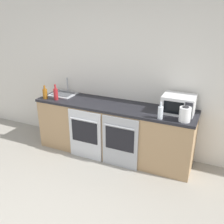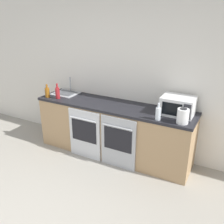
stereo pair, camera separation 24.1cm
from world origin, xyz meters
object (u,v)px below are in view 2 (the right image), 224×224
Objects in this scene: bottle_amber at (47,92)px; sink at (66,93)px; kettle at (183,116)px; oven_left at (85,134)px; oven_right at (118,143)px; bottle_clear at (158,113)px; microwave at (178,106)px; bottle_red at (58,93)px.

bottle_amber is 0.35m from sink.
oven_left is at bearing -175.07° from kettle.
bottle_clear is (0.56, 0.08, 0.56)m from oven_right.
bottle_clear reaches higher than bottle_amber.
bottle_clear is at bearing -0.95° from bottle_amber.
bottle_amber is at bearing 175.43° from oven_right.
microwave is 1.89× the size of bottle_clear.
oven_right is 3.65× the size of bottle_amber.
bottle_amber is at bearing -171.12° from bottle_red.
bottle_red is at bearing 173.25° from oven_right.
bottle_amber is 1.07× the size of kettle.
microwave reaches higher than oven_left.
oven_left is 0.92m from sink.
oven_right is 3.44× the size of bottle_clear.
bottle_amber reaches higher than oven_left.
microwave reaches higher than oven_right.
oven_left is 0.61m from oven_right.
bottle_amber is (-2.17, -0.29, -0.04)m from microwave.
oven_right is at bearing -4.57° from bottle_amber.
bottle_amber is at bearing 179.05° from bottle_clear.
microwave reaches higher than kettle.
bottle_red is (-1.97, -0.26, -0.03)m from microwave.
oven_right is 0.80m from bottle_clear.
sink is at bearing 172.28° from kettle.
oven_right is at bearing -171.71° from kettle.
sink reaches higher than microwave.
bottle_red is at bearing 179.55° from kettle.
oven_left is 1.60m from kettle.
bottle_amber is at bearing -172.33° from microwave.
bottle_amber is (-0.20, -0.03, -0.01)m from bottle_red.
sink is (0.15, 0.31, -0.07)m from bottle_amber.
bottle_red is 1.24× the size of kettle.
sink is at bearing 169.50° from bottle_clear.
sink reaches higher than bottle_amber.
oven_right is at bearing -6.75° from bottle_red.
oven_right is 1.04m from microwave.
sink is at bearing 147.68° from oven_left.
kettle is (2.11, -0.02, -0.00)m from bottle_red.
kettle reaches higher than oven_right.
oven_right is at bearing -171.79° from bottle_clear.
oven_right is 1.54m from bottle_amber.
bottle_red is at bearing -172.45° from microwave.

